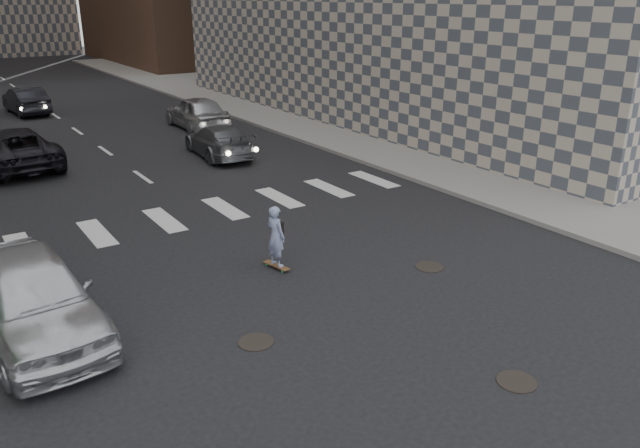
% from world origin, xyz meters
% --- Properties ---
extents(ground, '(160.00, 160.00, 0.00)m').
position_xyz_m(ground, '(0.00, 0.00, 0.00)').
color(ground, black).
rests_on(ground, ground).
extents(sidewalk_right, '(13.00, 80.00, 0.15)m').
position_xyz_m(sidewalk_right, '(14.50, 20.00, 0.07)').
color(sidewalk_right, gray).
rests_on(sidewalk_right, ground).
extents(manhole_a, '(0.70, 0.70, 0.02)m').
position_xyz_m(manhole_a, '(1.20, -2.50, 0.01)').
color(manhole_a, black).
rests_on(manhole_a, ground).
extents(manhole_b, '(0.70, 0.70, 0.02)m').
position_xyz_m(manhole_b, '(-2.00, 1.20, 0.01)').
color(manhole_b, black).
rests_on(manhole_b, ground).
extents(manhole_c, '(0.70, 0.70, 0.02)m').
position_xyz_m(manhole_c, '(3.30, 2.00, 0.01)').
color(manhole_c, black).
rests_on(manhole_c, ground).
extents(skateboarder, '(0.48, 0.84, 1.63)m').
position_xyz_m(skateboarder, '(0.09, 4.05, 0.85)').
color(skateboarder, brown).
rests_on(skateboarder, ground).
extents(silver_sedan, '(2.39, 5.17, 1.71)m').
position_xyz_m(silver_sedan, '(-5.50, 3.82, 0.86)').
color(silver_sedan, silver).
rests_on(silver_sedan, ground).
extents(traffic_car_b, '(2.25, 4.70, 1.32)m').
position_xyz_m(traffic_car_b, '(3.75, 15.36, 0.66)').
color(traffic_car_b, slate).
rests_on(traffic_car_b, ground).
extents(traffic_car_c, '(3.02, 5.83, 1.57)m').
position_xyz_m(traffic_car_c, '(-3.71, 18.00, 0.79)').
color(traffic_car_c, black).
rests_on(traffic_car_c, ground).
extents(traffic_car_d, '(2.03, 4.89, 1.66)m').
position_xyz_m(traffic_car_d, '(5.29, 21.32, 0.83)').
color(traffic_car_d, silver).
rests_on(traffic_car_d, ground).
extents(traffic_car_e, '(1.97, 4.66, 1.49)m').
position_xyz_m(traffic_car_e, '(-1.18, 30.57, 0.75)').
color(traffic_car_e, black).
rests_on(traffic_car_e, ground).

